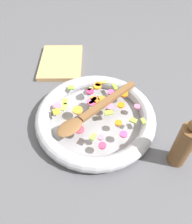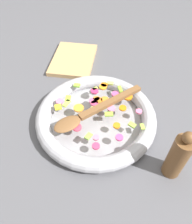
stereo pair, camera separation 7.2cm
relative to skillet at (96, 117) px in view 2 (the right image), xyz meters
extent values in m
plane|color=#4C4C51|center=(0.00, 0.00, -0.02)|extent=(4.00, 4.00, 0.00)
cylinder|color=gray|center=(0.00, 0.00, -0.02)|extent=(0.36, 0.36, 0.01)
torus|color=#9E9EA5|center=(0.00, 0.00, 0.00)|extent=(0.41, 0.41, 0.05)
cylinder|color=orange|center=(-0.05, 0.00, 0.03)|extent=(0.04, 0.04, 0.01)
cylinder|color=orange|center=(-0.06, 0.02, 0.03)|extent=(0.03, 0.03, 0.01)
cylinder|color=orange|center=(0.05, 0.07, 0.03)|extent=(0.03, 0.03, 0.01)
cylinder|color=orange|center=(-0.12, 0.01, 0.03)|extent=(0.04, 0.04, 0.01)
cylinder|color=orange|center=(-0.09, 0.10, 0.03)|extent=(0.05, 0.05, 0.01)
cylinder|color=orange|center=(-0.03, 0.09, 0.03)|extent=(0.03, 0.03, 0.01)
cylinder|color=orange|center=(-0.06, -0.01, 0.03)|extent=(0.03, 0.03, 0.01)
cylinder|color=orange|center=(-0.13, 0.01, 0.03)|extent=(0.03, 0.03, 0.01)
cylinder|color=orange|center=(-0.01, -0.06, 0.03)|extent=(0.05, 0.05, 0.01)
cube|color=#85B843|center=(0.10, -0.01, 0.03)|extent=(0.03, 0.02, 0.01)
cube|color=#BDCE4B|center=(-0.11, -0.02, 0.03)|extent=(0.02, 0.02, 0.01)
cube|color=#BBD15A|center=(-0.15, 0.03, 0.03)|extent=(0.02, 0.03, 0.01)
cube|color=#85B532|center=(-0.12, 0.07, 0.03)|extent=(0.03, 0.02, 0.01)
cube|color=#97AE35|center=(-0.04, -0.11, 0.03)|extent=(0.03, 0.02, 0.01)
cube|color=#81BB36|center=(-0.12, -0.09, 0.03)|extent=(0.02, 0.02, 0.01)
cube|color=#AAC84A|center=(-0.02, -0.11, 0.03)|extent=(0.03, 0.02, 0.01)
cube|color=#97BA43|center=(0.04, 0.15, 0.03)|extent=(0.02, 0.02, 0.01)
cube|color=#91B542|center=(0.04, 0.12, 0.03)|extent=(0.03, 0.03, 0.01)
cube|color=#BBCF5F|center=(-0.01, -0.01, 0.03)|extent=(0.03, 0.02, 0.01)
cube|color=#8AB638|center=(0.01, 0.04, 0.03)|extent=(0.02, 0.03, 0.01)
cylinder|color=pink|center=(0.10, 0.02, 0.03)|extent=(0.02, 0.02, 0.01)
cylinder|color=#D83E6B|center=(-0.03, -0.01, 0.03)|extent=(0.03, 0.03, 0.01)
cylinder|color=pink|center=(-0.02, 0.14, 0.03)|extent=(0.03, 0.03, 0.01)
cylinder|color=pink|center=(-0.08, 0.08, 0.03)|extent=(0.02, 0.02, 0.01)
cylinder|color=#DE4B86|center=(-0.09, 0.06, 0.03)|extent=(0.04, 0.04, 0.01)
cylinder|color=pink|center=(-0.02, 0.05, 0.03)|extent=(0.03, 0.03, 0.01)
cylinder|color=#DC415B|center=(0.07, -0.05, 0.03)|extent=(0.04, 0.04, 0.01)
cylinder|color=#E24686|center=(0.09, 0.08, 0.03)|extent=(0.03, 0.03, 0.01)
cylinder|color=pink|center=(-0.03, -0.13, 0.03)|extent=(0.03, 0.03, 0.01)
cylinder|color=#D35682|center=(-0.04, -0.02, 0.03)|extent=(0.04, 0.04, 0.01)
cylinder|color=#D02F61|center=(-0.10, -0.02, 0.03)|extent=(0.03, 0.03, 0.01)
cylinder|color=#C8375F|center=(0.13, 0.02, 0.03)|extent=(0.02, 0.02, 0.01)
cube|color=yellow|center=(0.00, -0.13, 0.03)|extent=(0.03, 0.03, 0.01)
cube|color=brown|center=(-0.04, 0.05, 0.04)|extent=(0.18, 0.20, 0.01)
ellipsoid|color=brown|center=(0.07, -0.08, 0.04)|extent=(0.10, 0.10, 0.01)
cylinder|color=brown|center=(0.15, 0.24, 0.06)|extent=(0.05, 0.05, 0.16)
sphere|color=brown|center=(0.15, 0.24, 0.15)|extent=(0.03, 0.03, 0.03)
cube|color=tan|center=(-0.33, -0.15, -0.01)|extent=(0.24, 0.18, 0.02)
camera|label=1|loc=(0.47, 0.00, 0.57)|focal=35.00mm
camera|label=2|loc=(0.47, 0.07, 0.57)|focal=35.00mm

